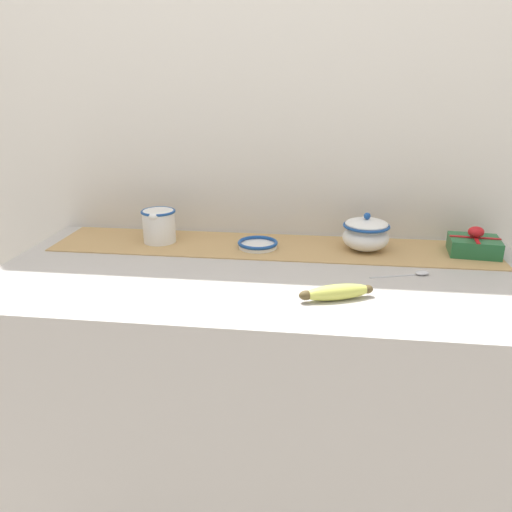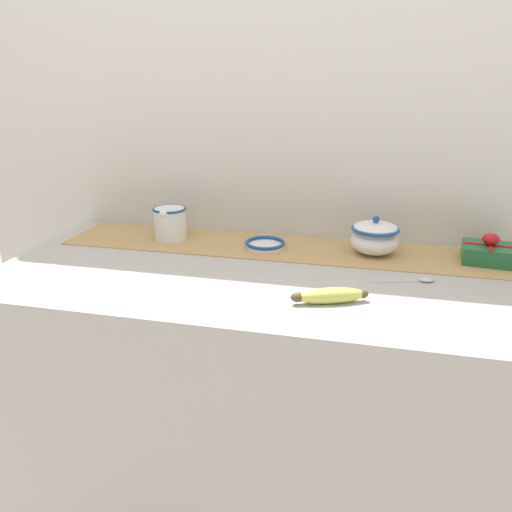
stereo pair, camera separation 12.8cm
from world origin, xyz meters
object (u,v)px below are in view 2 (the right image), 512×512
object	(u,v)px
sugar_bowl	(375,237)
banana	(330,296)
small_dish	(265,244)
cream_pitcher	(170,222)
spoon	(422,280)
gift_box	(489,253)

from	to	relation	value
sugar_bowl	banana	xyz separation A→B (m)	(-0.09, -0.36, -0.03)
small_dish	banana	world-z (taller)	banana
cream_pitcher	sugar_bowl	world-z (taller)	sugar_bowl
small_dish	sugar_bowl	bearing A→B (deg)	3.38
small_dish	spoon	world-z (taller)	small_dish
cream_pitcher	sugar_bowl	bearing A→B (deg)	-0.11
small_dish	gift_box	world-z (taller)	gift_box
banana	spoon	size ratio (longest dim) A/B	1.10
gift_box	cream_pitcher	bearing A→B (deg)	-179.78
banana	gift_box	xyz separation A→B (m)	(0.40, 0.37, 0.01)
cream_pitcher	gift_box	xyz separation A→B (m)	(0.93, 0.00, -0.03)
cream_pitcher	small_dish	bearing A→B (deg)	-3.69
small_dish	banana	xyz separation A→B (m)	(0.22, -0.34, 0.01)
small_dish	gift_box	size ratio (longest dim) A/B	0.81
sugar_bowl	spoon	bearing A→B (deg)	-55.35
small_dish	banana	size ratio (longest dim) A/B	0.68
cream_pitcher	banana	world-z (taller)	cream_pitcher
gift_box	small_dish	bearing A→B (deg)	-177.85
cream_pitcher	gift_box	size ratio (longest dim) A/B	0.83
banana	sugar_bowl	bearing A→B (deg)	75.70
cream_pitcher	small_dish	distance (m)	0.31
sugar_bowl	spoon	distance (m)	0.22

